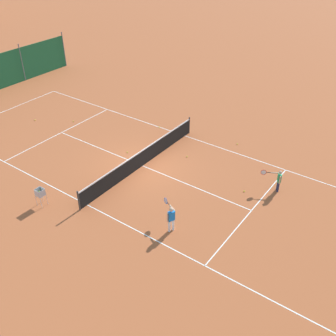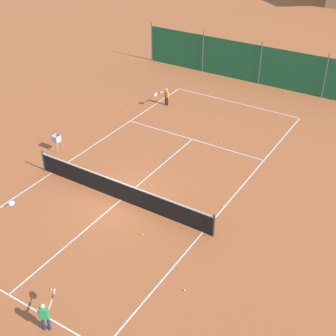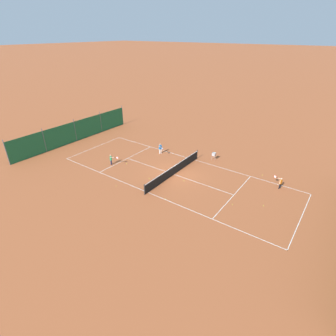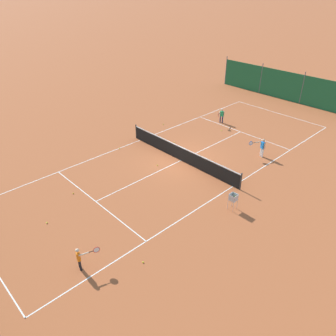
# 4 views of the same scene
# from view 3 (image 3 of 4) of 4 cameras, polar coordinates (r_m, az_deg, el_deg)

# --- Properties ---
(ground_plane) EXTENTS (600.00, 600.00, 0.00)m
(ground_plane) POSITION_cam_3_polar(r_m,az_deg,el_deg) (26.34, 1.31, -1.39)
(ground_plane) COLOR #A8542D
(court_line_markings) EXTENTS (8.25, 23.85, 0.01)m
(court_line_markings) POSITION_cam_3_polar(r_m,az_deg,el_deg) (26.34, 1.31, -1.39)
(court_line_markings) COLOR white
(court_line_markings) RESTS_ON ground
(tennis_net) EXTENTS (9.18, 0.08, 1.06)m
(tennis_net) POSITION_cam_3_polar(r_m,az_deg,el_deg) (26.10, 1.33, -0.43)
(tennis_net) COLOR #2D2D2D
(tennis_net) RESTS_ON ground
(windscreen_fence_near) EXTENTS (17.28, 0.08, 2.90)m
(windscreen_fence_near) POSITION_cam_3_polar(r_m,az_deg,el_deg) (36.11, -19.53, 7.52)
(windscreen_fence_near) COLOR #1E6038
(windscreen_fence_near) RESTS_ON ground
(player_near_service) EXTENTS (0.48, 0.99, 1.15)m
(player_near_service) POSITION_cam_3_polar(r_m,az_deg,el_deg) (28.62, -12.23, 1.96)
(player_near_service) COLOR #23284C
(player_near_service) RESTS_ON ground
(player_far_baseline) EXTENTS (0.76, 0.92, 1.25)m
(player_far_baseline) POSITION_cam_3_polar(r_m,az_deg,el_deg) (30.53, -1.67, 4.38)
(player_far_baseline) COLOR white
(player_far_baseline) RESTS_ON ground
(player_near_baseline) EXTENTS (0.59, 0.88, 1.08)m
(player_near_baseline) POSITION_cam_3_polar(r_m,az_deg,el_deg) (25.85, 23.23, -2.84)
(player_near_baseline) COLOR black
(player_near_baseline) RESTS_ON ground
(tennis_ball_alley_left) EXTENTS (0.07, 0.07, 0.07)m
(tennis_ball_alley_left) POSITION_cam_3_polar(r_m,az_deg,el_deg) (22.57, -0.54, -6.74)
(tennis_ball_alley_left) COLOR #CCE033
(tennis_ball_alley_left) RESTS_ON ground
(tennis_ball_near_corner) EXTENTS (0.07, 0.07, 0.07)m
(tennis_ball_near_corner) POSITION_cam_3_polar(r_m,az_deg,el_deg) (28.71, -8.98, 0.93)
(tennis_ball_near_corner) COLOR #CCE033
(tennis_ball_near_corner) RESTS_ON ground
(tennis_ball_by_net_left) EXTENTS (0.07, 0.07, 0.07)m
(tennis_ball_by_net_left) POSITION_cam_3_polar(r_m,az_deg,el_deg) (23.14, 20.11, -7.73)
(tennis_ball_by_net_left) COLOR #CCE033
(tennis_ball_by_net_left) RESTS_ON ground
(tennis_ball_mid_court) EXTENTS (0.07, 0.07, 0.07)m
(tennis_ball_mid_court) POSITION_cam_3_polar(r_m,az_deg,el_deg) (25.61, -4.10, -2.28)
(tennis_ball_mid_court) COLOR #CCE033
(tennis_ball_mid_court) RESTS_ON ground
(tennis_ball_by_net_right) EXTENTS (0.07, 0.07, 0.07)m
(tennis_ball_by_net_right) POSITION_cam_3_polar(r_m,az_deg,el_deg) (25.19, 3.50, -2.82)
(tennis_ball_by_net_right) COLOR #CCE033
(tennis_ball_by_net_right) RESTS_ON ground
(tennis_ball_far_corner) EXTENTS (0.07, 0.07, 0.07)m
(tennis_ball_far_corner) POSITION_cam_3_polar(r_m,az_deg,el_deg) (24.82, -11.23, -3.85)
(tennis_ball_far_corner) COLOR #CCE033
(tennis_ball_far_corner) RESTS_ON ground
(tennis_ball_service_box) EXTENTS (0.07, 0.07, 0.07)m
(tennis_ball_service_box) POSITION_cam_3_polar(r_m,az_deg,el_deg) (22.55, 13.86, -7.72)
(tennis_ball_service_box) COLOR #CCE033
(tennis_ball_service_box) RESTS_ON ground
(tennis_ball_alley_right) EXTENTS (0.07, 0.07, 0.07)m
(tennis_ball_alley_right) POSITION_cam_3_polar(r_m,az_deg,el_deg) (27.76, 19.89, -1.49)
(tennis_ball_alley_right) COLOR #CCE033
(tennis_ball_alley_right) RESTS_ON ground
(ball_hopper) EXTENTS (0.36, 0.36, 0.89)m
(ball_hopper) POSITION_cam_3_polar(r_m,az_deg,el_deg) (29.43, 9.96, 2.88)
(ball_hopper) COLOR #B7B7BC
(ball_hopper) RESTS_ON ground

